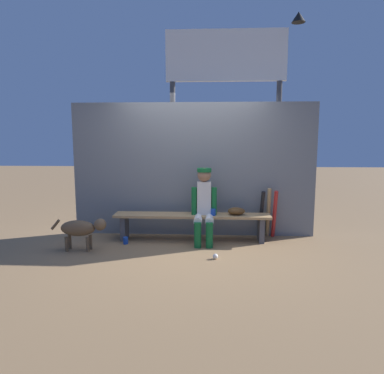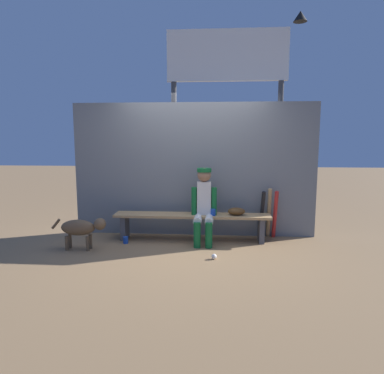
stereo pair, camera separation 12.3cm
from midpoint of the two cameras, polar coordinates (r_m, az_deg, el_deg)
ground_plane at (r=5.82m, az=0.61°, el=-8.70°), size 30.00×30.00×0.00m
chainlink_fence at (r=5.95m, az=0.85°, el=2.80°), size 4.13×0.03×2.27m
dugout_bench at (r=5.73m, az=0.62°, el=-5.39°), size 2.55×0.36×0.44m
player_seated at (r=5.55m, az=2.58°, el=-2.67°), size 0.41×0.55×1.20m
baseball_glove at (r=5.69m, az=7.90°, el=-3.97°), size 0.28×0.20×0.12m
bat_aluminum_black at (r=5.99m, az=11.93°, el=-4.39°), size 0.10×0.26×0.81m
bat_wood_tan at (r=6.03m, az=13.06°, el=-4.14°), size 0.06×0.19×0.85m
bat_aluminum_red at (r=5.98m, az=14.02°, el=-4.42°), size 0.07×0.25×0.82m
baseball at (r=4.95m, az=4.35°, el=-11.29°), size 0.07×0.07×0.07m
cup_on_ground at (r=5.72m, az=-10.19°, el=-8.54°), size 0.08×0.08×0.11m
cup_on_bench at (r=5.61m, az=4.11°, el=-4.13°), size 0.08×0.08×0.11m
scoreboard at (r=6.68m, az=6.81°, el=17.23°), size 2.46×0.27×3.85m
dog at (r=5.50m, az=-17.00°, el=-6.42°), size 0.84×0.20×0.49m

